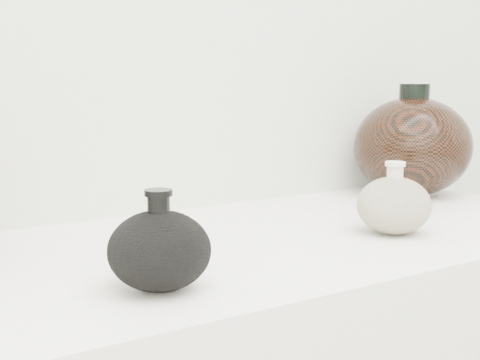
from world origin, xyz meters
TOP-DOWN VIEW (x-y plane):
  - black_gourd_vase at (-0.20, 0.81)m, footprint 0.12×0.12m
  - cream_gourd_vase at (0.21, 0.86)m, footprint 0.12×0.12m
  - right_round_pot at (0.49, 1.08)m, footprint 0.25×0.25m

SIDE VIEW (x-z plane):
  - cream_gourd_vase at x=0.21m, z-range 0.89..1.00m
  - black_gourd_vase at x=-0.20m, z-range 0.89..1.00m
  - right_round_pot at x=0.49m, z-range 0.89..1.11m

